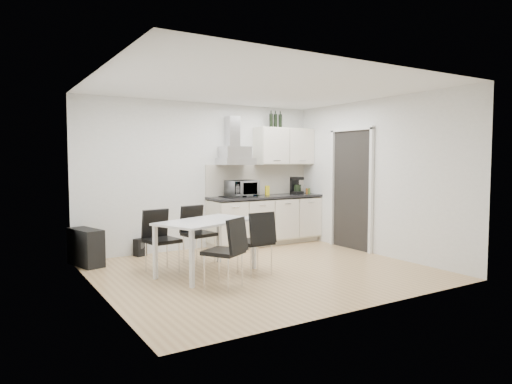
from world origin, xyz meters
TOP-DOWN VIEW (x-y plane):
  - ground at (0.00, 0.00)m, footprint 4.50×4.50m
  - wall_back at (0.00, 2.00)m, footprint 4.50×0.10m
  - wall_front at (0.00, -2.00)m, footprint 4.50×0.10m
  - wall_left at (-2.25, 0.00)m, footprint 0.10×4.00m
  - wall_right at (2.25, 0.00)m, footprint 0.10×4.00m
  - ceiling at (0.00, 0.00)m, footprint 4.50×4.50m
  - doorway at (2.21, 0.55)m, footprint 0.08×1.04m
  - kitchenette at (1.19, 1.73)m, footprint 2.22×0.64m
  - dining_table at (-0.75, 0.25)m, footprint 1.56×1.23m
  - chair_far_left at (-1.25, 0.66)m, footprint 0.51×0.56m
  - chair_far_right at (-0.57, 0.90)m, footprint 0.53×0.58m
  - chair_near_left at (-0.88, -0.50)m, footprint 0.64×0.66m
  - chair_near_right at (-0.20, -0.11)m, footprint 0.46×0.52m
  - guitar_amp at (-2.09, 1.65)m, footprint 0.45×0.71m
  - floor_speaker at (-1.19, 1.90)m, footprint 0.21×0.19m

SIDE VIEW (x-z plane):
  - ground at x=0.00m, z-range 0.00..0.00m
  - floor_speaker at x=-1.19m, z-range 0.00..0.28m
  - guitar_amp at x=-2.09m, z-range 0.00..0.55m
  - chair_far_left at x=-1.25m, z-range 0.00..0.88m
  - chair_far_right at x=-0.57m, z-range 0.00..0.88m
  - chair_near_left at x=-0.88m, z-range 0.00..0.88m
  - chair_near_right at x=-0.20m, z-range 0.00..0.88m
  - dining_table at x=-0.75m, z-range 0.29..1.04m
  - kitchenette at x=1.19m, z-range -0.43..2.09m
  - doorway at x=2.21m, z-range 0.00..2.10m
  - wall_back at x=0.00m, z-range 0.00..2.60m
  - wall_front at x=0.00m, z-range 0.00..2.60m
  - wall_left at x=-2.25m, z-range 0.00..2.60m
  - wall_right at x=2.25m, z-range 0.00..2.60m
  - ceiling at x=0.00m, z-range 2.60..2.60m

